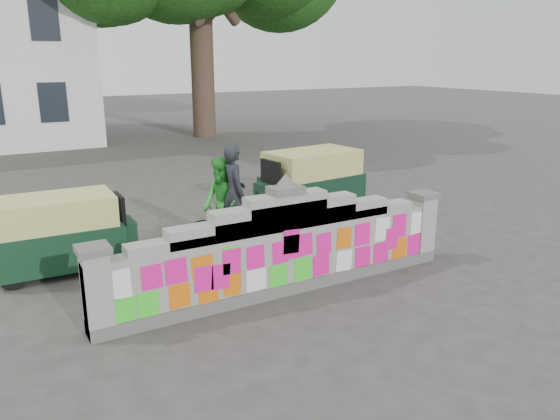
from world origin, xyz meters
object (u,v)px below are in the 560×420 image
at_px(cyclist_bike, 235,223).
at_px(rickshaw_right, 310,181).
at_px(rickshaw_left, 62,233).
at_px(cyclist_rider, 234,205).
at_px(pedestrian, 222,204).

relative_size(cyclist_bike, rickshaw_right, 0.74).
relative_size(cyclist_bike, rickshaw_left, 0.84).
xyz_separation_m(cyclist_rider, pedestrian, (-0.18, 0.20, -0.01)).
xyz_separation_m(cyclist_bike, pedestrian, (-0.18, 0.20, 0.38)).
bearing_deg(cyclist_bike, rickshaw_left, 84.73).
bearing_deg(pedestrian, cyclist_bike, 35.29).
distance_m(cyclist_bike, rickshaw_left, 3.24).
height_order(cyclist_bike, cyclist_rider, cyclist_rider).
distance_m(cyclist_bike, cyclist_rider, 0.39).
height_order(cyclist_rider, pedestrian, cyclist_rider).
bearing_deg(cyclist_bike, cyclist_rider, 94.87).
relative_size(pedestrian, rickshaw_right, 0.65).
height_order(cyclist_bike, rickshaw_right, rickshaw_right).
distance_m(pedestrian, rickshaw_right, 3.25).
xyz_separation_m(cyclist_rider, rickshaw_right, (2.78, 1.53, -0.14)).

